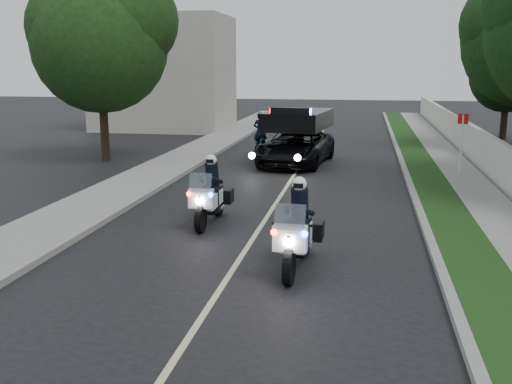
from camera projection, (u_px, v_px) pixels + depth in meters
ground at (227, 279)px, 11.50m from camera, size 120.00×120.00×0.00m
curb_right at (409, 183)px, 20.39m from camera, size 0.20×60.00×0.15m
grass_verge at (430, 184)px, 20.27m from camera, size 1.20×60.00×0.16m
sidewalk_right at (470, 185)px, 20.04m from camera, size 1.40×60.00×0.16m
property_wall at (504, 166)px, 19.73m from camera, size 0.22×60.00×1.50m
curb_left at (179, 175)px, 21.82m from camera, size 0.20×60.00×0.15m
sidewalk_left at (150, 174)px, 22.01m from camera, size 2.00×60.00×0.16m
building_far at (164, 73)px, 37.52m from camera, size 8.00×6.00×7.00m
lane_marking at (290, 181)px, 21.12m from camera, size 0.12×50.00×0.01m
police_moto_left at (211, 223)px, 15.55m from camera, size 0.76×2.12×1.80m
police_moto_right at (297, 268)px, 12.12m from camera, size 0.88×2.24×1.88m
police_suv at (296, 164)px, 24.74m from camera, size 3.07×5.53×2.56m
bicycle at (260, 155)px, 27.18m from camera, size 0.75×1.61×0.81m
cyclist at (260, 155)px, 27.18m from camera, size 0.68×0.50×1.75m
sign_post at (459, 177)px, 21.85m from camera, size 0.44×0.44×2.39m
tree_right_e at (502, 139)px, 32.86m from camera, size 4.50×4.50×6.82m
tree_left_near at (106, 160)px, 25.74m from camera, size 7.12×7.12×9.39m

